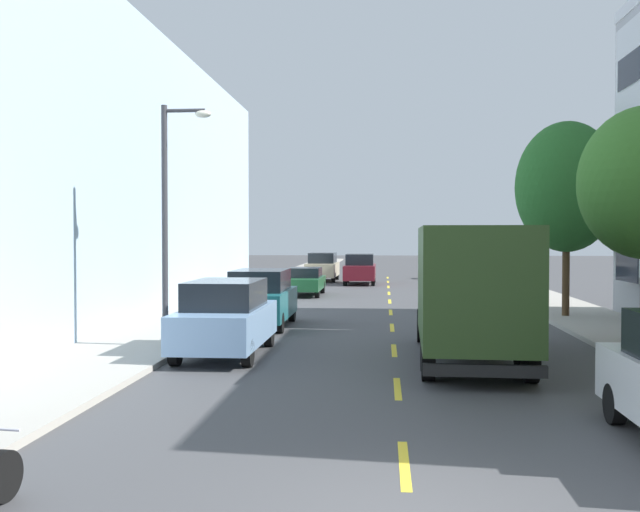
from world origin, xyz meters
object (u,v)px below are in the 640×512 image
at_px(parked_hatchback_silver, 472,279).
at_px(parked_suv_champagne, 323,267).
at_px(street_lamp, 171,206).
at_px(parked_suv_sky, 226,317).
at_px(parked_sedan_forest, 305,281).
at_px(parked_pickup_charcoal, 488,287).
at_px(street_tree_third, 567,187).
at_px(parked_suv_teal, 261,298).
at_px(moving_burgundy_sedan, 360,269).
at_px(delivery_box_truck, 469,285).
at_px(parked_hatchback_orange, 447,268).

relative_size(parked_hatchback_silver, parked_suv_champagne, 0.83).
height_order(street_lamp, parked_suv_champagne, street_lamp).
relative_size(parked_suv_sky, parked_sedan_forest, 1.07).
relative_size(parked_pickup_charcoal, parked_hatchback_silver, 1.32).
bearing_deg(parked_suv_champagne, street_tree_third, -64.33).
distance_m(street_lamp, parked_suv_sky, 3.37).
distance_m(parked_suv_teal, moving_burgundy_sedan, 22.81).
xyz_separation_m(parked_suv_sky, parked_suv_champagne, (-0.12, 31.81, 0.00)).
bearing_deg(delivery_box_truck, parked_hatchback_silver, 83.15).
relative_size(street_lamp, parked_suv_teal, 1.33).
bearing_deg(moving_burgundy_sedan, street_tree_third, -67.15).
bearing_deg(street_tree_third, moving_burgundy_sedan, 112.85).
bearing_deg(parked_pickup_charcoal, parked_suv_teal, -136.67).
xyz_separation_m(street_lamp, delivery_box_truck, (7.73, -1.04, -1.99)).
height_order(delivery_box_truck, parked_suv_champagne, delivery_box_truck).
bearing_deg(parked_hatchback_orange, moving_burgundy_sedan, -132.61).
bearing_deg(parked_hatchback_silver, street_tree_third, -81.49).
relative_size(delivery_box_truck, parked_pickup_charcoal, 1.50).
bearing_deg(delivery_box_truck, parked_suv_teal, 133.89).
height_order(street_tree_third, parked_suv_champagne, street_tree_third).
height_order(street_tree_third, delivery_box_truck, street_tree_third).
xyz_separation_m(street_lamp, parked_hatchback_silver, (10.43, 21.39, -3.12)).
relative_size(street_lamp, parked_pickup_charcoal, 1.21).
bearing_deg(parked_pickup_charcoal, street_lamp, -126.87).
bearing_deg(parked_suv_teal, parked_sedan_forest, 89.68).
bearing_deg(parked_suv_sky, delivery_box_truck, -3.76).
xyz_separation_m(street_lamp, parked_sedan_forest, (1.59, 18.82, -3.12)).
bearing_deg(parked_suv_champagne, street_lamp, -92.76).
relative_size(parked_suv_sky, parked_pickup_charcoal, 0.91).
relative_size(delivery_box_truck, parked_suv_sky, 1.66).
bearing_deg(moving_burgundy_sedan, delivery_box_truck, -82.96).
height_order(parked_suv_sky, parked_hatchback_orange, parked_suv_sky).
height_order(parked_pickup_charcoal, parked_sedan_forest, parked_pickup_charcoal).
xyz_separation_m(parked_suv_teal, parked_suv_champagne, (-0.02, 25.75, 0.00)).
distance_m(parked_suv_teal, parked_hatchback_orange, 30.47).
height_order(parked_hatchback_silver, parked_hatchback_orange, same).
relative_size(street_lamp, delivery_box_truck, 0.80).
bearing_deg(parked_suv_champagne, parked_hatchback_silver, -47.61).
height_order(parked_hatchback_orange, parked_suv_champagne, parked_suv_champagne).
xyz_separation_m(street_tree_third, parked_sedan_forest, (-10.75, 10.20, -4.12)).
distance_m(street_tree_third, parked_suv_champagne, 25.32).
xyz_separation_m(delivery_box_truck, parked_sedan_forest, (-6.14, 19.86, -1.13)).
xyz_separation_m(parked_hatchback_silver, moving_burgundy_sedan, (-6.29, 6.69, 0.23)).
bearing_deg(street_lamp, parked_suv_teal, 74.34).
xyz_separation_m(street_tree_third, parked_suv_teal, (-10.82, -3.20, -3.88)).
bearing_deg(parked_suv_champagne, moving_burgundy_sedan, -49.46).
bearing_deg(parked_sedan_forest, street_lamp, -94.84).
xyz_separation_m(parked_suv_sky, parked_hatchback_orange, (8.54, 35.27, -0.23)).
bearing_deg(parked_sedan_forest, delivery_box_truck, -72.82).
bearing_deg(parked_suv_champagne, delivery_box_truck, -79.05).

